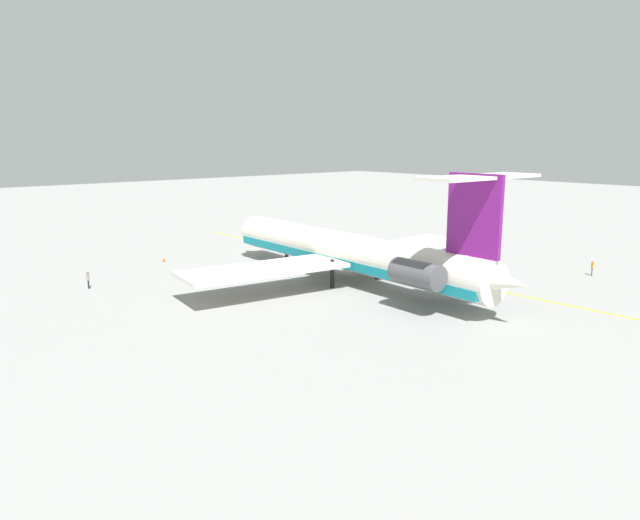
{
  "coord_description": "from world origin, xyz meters",
  "views": [
    {
      "loc": [
        -50.06,
        49.03,
        15.19
      ],
      "look_at": [
        -4.99,
        9.77,
        2.92
      ],
      "focal_mm": 32.86,
      "sensor_mm": 36.0,
      "label": 1
    }
  ],
  "objects_px": {
    "safety_cone_nose": "(327,241)",
    "safety_cone_wingtip": "(164,260)",
    "main_jetliner": "(355,253)",
    "ground_crew_near_nose": "(88,278)",
    "ground_crew_near_tail": "(592,266)"
  },
  "relations": [
    {
      "from": "safety_cone_nose",
      "to": "safety_cone_wingtip",
      "type": "height_order",
      "value": "same"
    },
    {
      "from": "main_jetliner",
      "to": "safety_cone_nose",
      "type": "distance_m",
      "value": 25.43
    },
    {
      "from": "main_jetliner",
      "to": "ground_crew_near_tail",
      "type": "relative_size",
      "value": 24.17
    },
    {
      "from": "main_jetliner",
      "to": "ground_crew_near_nose",
      "type": "bearing_deg",
      "value": 56.17
    },
    {
      "from": "safety_cone_nose",
      "to": "safety_cone_wingtip",
      "type": "distance_m",
      "value": 24.91
    },
    {
      "from": "safety_cone_nose",
      "to": "safety_cone_wingtip",
      "type": "relative_size",
      "value": 1.0
    },
    {
      "from": "main_jetliner",
      "to": "safety_cone_wingtip",
      "type": "relative_size",
      "value": 77.7
    },
    {
      "from": "ground_crew_near_tail",
      "to": "main_jetliner",
      "type": "bearing_deg",
      "value": -147.21
    },
    {
      "from": "ground_crew_near_nose",
      "to": "ground_crew_near_tail",
      "type": "xyz_separation_m",
      "value": [
        -31.76,
        -45.6,
        -0.04
      ]
    },
    {
      "from": "ground_crew_near_tail",
      "to": "safety_cone_wingtip",
      "type": "height_order",
      "value": "ground_crew_near_tail"
    },
    {
      "from": "safety_cone_wingtip",
      "to": "ground_crew_near_nose",
      "type": "bearing_deg",
      "value": 121.58
    },
    {
      "from": "ground_crew_near_nose",
      "to": "safety_cone_nose",
      "type": "distance_m",
      "value": 37.16
    },
    {
      "from": "safety_cone_nose",
      "to": "main_jetliner",
      "type": "bearing_deg",
      "value": 145.27
    },
    {
      "from": "ground_crew_near_tail",
      "to": "ground_crew_near_nose",
      "type": "bearing_deg",
      "value": -148.77
    },
    {
      "from": "ground_crew_near_nose",
      "to": "safety_cone_nose",
      "type": "relative_size",
      "value": 3.34
    }
  ]
}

